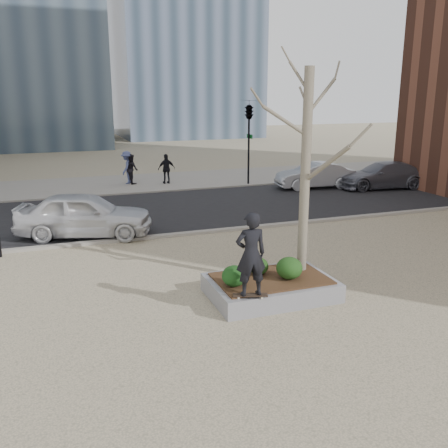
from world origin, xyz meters
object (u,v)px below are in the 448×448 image
object	(u,v)px
skateboard	(250,296)
police_car	(84,214)
planter	(271,288)
skateboarder	(251,254)

from	to	relation	value
skateboard	police_car	world-z (taller)	police_car
police_car	planter	bearing A→B (deg)	-134.51
skateboarder	police_car	bearing A→B (deg)	-65.01
police_car	skateboard	bearing A→B (deg)	-142.95
skateboarder	skateboard	bearing A→B (deg)	-0.00
planter	skateboard	world-z (taller)	skateboard
skateboarder	police_car	world-z (taller)	skateboarder
skateboarder	police_car	distance (m)	8.43
skateboard	planter	bearing A→B (deg)	63.01
planter	police_car	distance (m)	8.00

